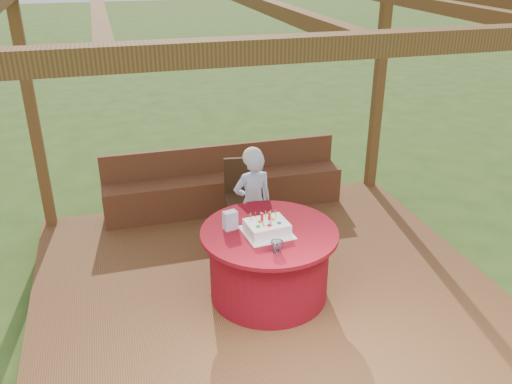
% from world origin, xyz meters
% --- Properties ---
extents(ground, '(60.00, 60.00, 0.00)m').
position_xyz_m(ground, '(0.00, 0.00, 0.00)').
color(ground, '#304D19').
rests_on(ground, ground).
extents(deck, '(4.50, 4.00, 0.12)m').
position_xyz_m(deck, '(0.00, 0.00, 0.06)').
color(deck, brown).
rests_on(deck, ground).
extents(pergola, '(4.50, 4.00, 2.72)m').
position_xyz_m(pergola, '(0.00, 0.00, 2.41)').
color(pergola, brown).
rests_on(pergola, deck).
extents(bench, '(3.00, 0.42, 0.80)m').
position_xyz_m(bench, '(0.00, 1.72, 0.38)').
color(bench, brown).
rests_on(bench, deck).
extents(table, '(1.28, 1.28, 0.70)m').
position_xyz_m(table, '(-0.01, -0.23, 0.48)').
color(table, maroon).
rests_on(table, deck).
extents(chair, '(0.48, 0.48, 0.88)m').
position_xyz_m(chair, '(0.09, 1.07, 0.61)').
color(chair, '#352111').
rests_on(chair, deck).
extents(elderly_woman, '(0.46, 0.33, 1.22)m').
position_xyz_m(elderly_woman, '(0.06, 0.58, 0.74)').
color(elderly_woman, '#ABCEFF').
rests_on(elderly_woman, deck).
extents(birthday_cake, '(0.46, 0.46, 0.19)m').
position_xyz_m(birthday_cake, '(-0.04, -0.26, 0.88)').
color(birthday_cake, white).
rests_on(birthday_cake, table).
extents(gift_bag, '(0.14, 0.11, 0.18)m').
position_xyz_m(gift_bag, '(-0.34, -0.09, 0.91)').
color(gift_bag, '#F09BD3').
rests_on(gift_bag, table).
extents(drinking_glass, '(0.13, 0.13, 0.10)m').
position_xyz_m(drinking_glass, '(-0.06, -0.60, 0.87)').
color(drinking_glass, white).
rests_on(drinking_glass, table).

